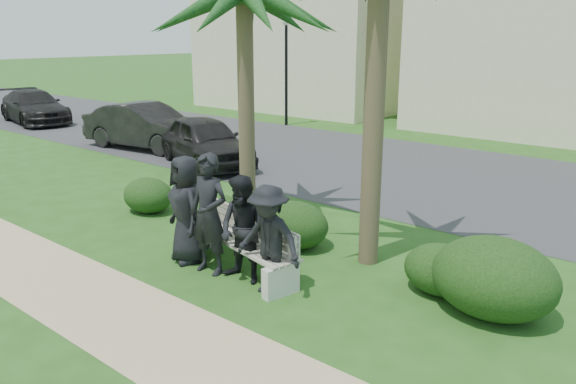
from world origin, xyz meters
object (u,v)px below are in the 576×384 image
(park_bench, at_px, (239,246))
(car_a, at_px, (205,141))
(man_a, at_px, (186,209))
(man_c, at_px, (243,230))
(street_lamp, at_px, (286,51))
(car_b, at_px, (146,126))
(man_b, at_px, (209,214))
(man_d, at_px, (269,240))
(car_c, at_px, (34,107))

(park_bench, xyz_separation_m, car_a, (-5.93, 4.68, 0.30))
(park_bench, bearing_deg, man_a, -148.50)
(car_a, bearing_deg, man_c, -109.38)
(street_lamp, distance_m, car_b, 7.01)
(man_b, relative_size, man_d, 1.18)
(street_lamp, xyz_separation_m, park_bench, (8.80, -11.69, -2.55))
(car_a, bearing_deg, man_a, -115.80)
(man_a, distance_m, man_c, 1.26)
(car_c, bearing_deg, car_b, -82.28)
(park_bench, relative_size, man_d, 1.61)
(man_a, relative_size, car_c, 0.39)
(park_bench, distance_m, man_a, 1.05)
(car_b, bearing_deg, man_a, -130.51)
(man_b, distance_m, car_c, 18.07)
(man_a, height_order, man_b, man_b)
(man_b, relative_size, car_b, 0.43)
(car_a, bearing_deg, car_b, 102.21)
(man_c, bearing_deg, car_c, 159.22)
(street_lamp, height_order, man_d, street_lamp)
(man_d, bearing_deg, man_b, 175.75)
(street_lamp, relative_size, car_b, 0.97)
(park_bench, relative_size, man_a, 1.46)
(man_b, distance_m, car_b, 10.44)
(man_c, bearing_deg, car_b, 147.94)
(park_bench, height_order, car_a, car_a)
(man_c, height_order, car_a, man_c)
(car_b, bearing_deg, man_d, -125.74)
(man_a, xyz_separation_m, car_c, (-16.49, 5.74, -0.22))
(man_a, bearing_deg, man_d, 17.40)
(man_c, relative_size, car_c, 0.36)
(street_lamp, xyz_separation_m, man_a, (7.92, -11.99, -2.06))
(park_bench, xyz_separation_m, car_c, (-17.37, 5.44, 0.28))
(man_a, xyz_separation_m, man_d, (1.82, -0.04, -0.08))
(man_a, bearing_deg, car_a, 154.01)
(park_bench, bearing_deg, car_a, 154.52)
(car_b, bearing_deg, street_lamp, -10.95)
(street_lamp, distance_m, park_bench, 14.85)
(man_a, xyz_separation_m, man_b, (0.62, -0.07, 0.06))
(car_a, bearing_deg, street_lamp, 40.97)
(car_c, bearing_deg, park_bench, -96.94)
(park_bench, xyz_separation_m, car_b, (-9.17, 5.05, 0.34))
(car_a, relative_size, car_b, 0.91)
(man_c, distance_m, car_a, 8.03)
(man_d, distance_m, car_b, 11.45)
(park_bench, xyz_separation_m, man_c, (0.38, -0.28, 0.43))
(park_bench, bearing_deg, man_d, -6.97)
(man_b, bearing_deg, car_b, 142.50)
(man_d, bearing_deg, park_bench, 154.21)
(street_lamp, xyz_separation_m, man_c, (9.18, -11.97, -2.12))
(man_a, distance_m, car_b, 9.87)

